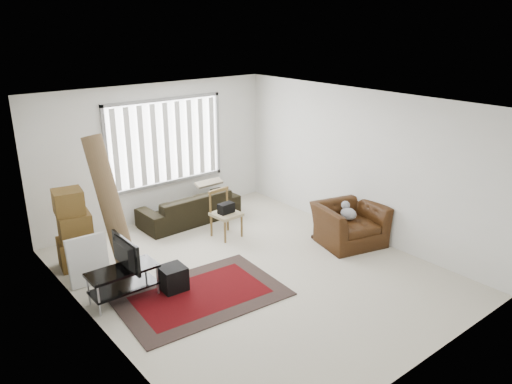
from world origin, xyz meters
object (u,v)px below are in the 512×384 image
armchair (350,221)px  moving_boxes (74,232)px  side_chair (225,212)px  sofa (189,203)px  tv_stand (123,278)px

armchair → moving_boxes: bearing=166.2°
side_chair → armchair: (1.55, -1.64, -0.07)m
sofa → armchair: bearing=120.9°
moving_boxes → armchair: moving_boxes is taller
tv_stand → sofa: bearing=40.0°
moving_boxes → tv_stand: bearing=-84.5°
tv_stand → side_chair: side_chair is taller
tv_stand → sofa: size_ratio=0.49×
tv_stand → sofa: (2.31, 1.94, 0.03)m
tv_stand → armchair: armchair is taller
moving_boxes → side_chair: 2.64m
moving_boxes → side_chair: size_ratio=1.49×
tv_stand → moving_boxes: bearing=95.5°
side_chair → armchair: size_ratio=0.66×
tv_stand → armchair: (3.99, -0.75, 0.07)m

